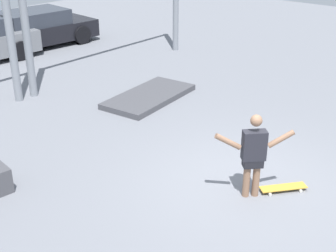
{
  "coord_description": "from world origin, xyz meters",
  "views": [
    {
      "loc": [
        -6.38,
        -3.6,
        4.44
      ],
      "look_at": [
        -0.1,
        1.71,
        0.68
      ],
      "focal_mm": 50.0,
      "sensor_mm": 36.0,
      "label": 1
    }
  ],
  "objects_px": {
    "skateboarder": "(254,153)",
    "skateboard": "(283,187)",
    "parked_car_black": "(37,29)",
    "manual_pad": "(149,96)"
  },
  "relations": [
    {
      "from": "skateboarder",
      "to": "skateboard",
      "type": "relative_size",
      "value": 1.93
    },
    {
      "from": "skateboarder",
      "to": "manual_pad",
      "type": "bearing_deg",
      "value": 106.31
    },
    {
      "from": "manual_pad",
      "to": "parked_car_black",
      "type": "height_order",
      "value": "parked_car_black"
    },
    {
      "from": "skateboarder",
      "to": "parked_car_black",
      "type": "xyz_separation_m",
      "value": [
        3.61,
        11.07,
        -0.2
      ]
    },
    {
      "from": "skateboarder",
      "to": "manual_pad",
      "type": "relative_size",
      "value": 0.59
    },
    {
      "from": "skateboarder",
      "to": "skateboard",
      "type": "xyz_separation_m",
      "value": [
        0.5,
        -0.36,
        -0.77
      ]
    },
    {
      "from": "skateboard",
      "to": "parked_car_black",
      "type": "distance_m",
      "value": 11.86
    },
    {
      "from": "manual_pad",
      "to": "parked_car_black",
      "type": "bearing_deg",
      "value": 78.6
    },
    {
      "from": "parked_car_black",
      "to": "skateboarder",
      "type": "bearing_deg",
      "value": -102.99
    },
    {
      "from": "skateboard",
      "to": "manual_pad",
      "type": "xyz_separation_m",
      "value": [
        1.76,
        4.77,
        0.01
      ]
    }
  ]
}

